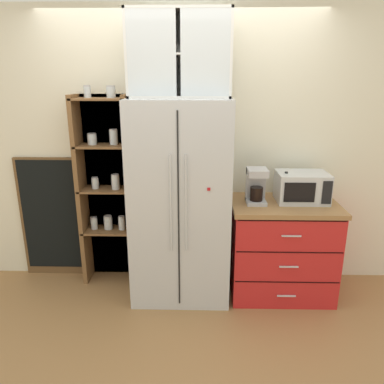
% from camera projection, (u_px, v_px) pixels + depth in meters
% --- Properties ---
extents(ground_plane, '(10.71, 10.71, 0.00)m').
position_uv_depth(ground_plane, '(181.00, 291.00, 3.51)').
color(ground_plane, '#9E7042').
extents(wall_back_cream, '(5.01, 0.10, 2.55)m').
position_uv_depth(wall_back_cream, '(182.00, 151.00, 3.51)').
color(wall_back_cream, silver).
rests_on(wall_back_cream, ground).
extents(refrigerator, '(0.85, 0.67, 1.78)m').
position_uv_depth(refrigerator, '(181.00, 202.00, 3.27)').
color(refrigerator, silver).
rests_on(refrigerator, ground).
extents(pantry_shelf_column, '(0.54, 0.28, 1.88)m').
position_uv_depth(pantry_shelf_column, '(107.00, 187.00, 3.52)').
color(pantry_shelf_column, brown).
rests_on(pantry_shelf_column, ground).
extents(counter_cabinet, '(0.93, 0.64, 0.88)m').
position_uv_depth(counter_cabinet, '(281.00, 248.00, 3.40)').
color(counter_cabinet, red).
rests_on(counter_cabinet, ground).
extents(microwave, '(0.44, 0.33, 0.26)m').
position_uv_depth(microwave, '(302.00, 187.00, 3.27)').
color(microwave, silver).
rests_on(microwave, counter_cabinet).
extents(coffee_maker, '(0.17, 0.20, 0.31)m').
position_uv_depth(coffee_maker, '(256.00, 185.00, 3.23)').
color(coffee_maker, '#B7B7BC').
rests_on(coffee_maker, counter_cabinet).
extents(mug_charcoal, '(0.12, 0.08, 0.08)m').
position_uv_depth(mug_charcoal, '(286.00, 200.00, 3.21)').
color(mug_charcoal, '#2D2D33').
rests_on(mug_charcoal, counter_cabinet).
extents(bottle_green, '(0.06, 0.06, 0.27)m').
position_uv_depth(bottle_green, '(285.00, 189.00, 3.26)').
color(bottle_green, '#285B33').
rests_on(bottle_green, counter_cabinet).
extents(upper_cabinet, '(0.82, 0.32, 0.66)m').
position_uv_depth(upper_cabinet, '(180.00, 55.00, 2.96)').
color(upper_cabinet, silver).
rests_on(upper_cabinet, refrigerator).
extents(chalkboard_menu, '(0.60, 0.04, 1.22)m').
position_uv_depth(chalkboard_menu, '(51.00, 217.00, 3.67)').
color(chalkboard_menu, brown).
rests_on(chalkboard_menu, ground).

